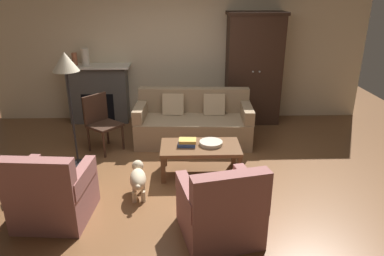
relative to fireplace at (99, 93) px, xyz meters
The scene contains 15 objects.
ground_plane 2.83m from the fireplace, 56.00° to the right, with size 9.60×9.60×0.00m, color brown.
back_wall 1.78m from the fireplace, ahead, with size 7.20×0.10×2.80m, color beige.
fireplace is the anchor object (origin of this frame).
armoire 2.99m from the fireplace, ahead, with size 1.06×0.57×2.07m.
couch 2.08m from the fireplace, 30.11° to the right, with size 1.96×0.94×0.86m.
coffee_table 2.87m from the fireplace, 49.95° to the right, with size 1.10×0.60×0.42m.
fruit_bowl 2.94m from the fireplace, 47.32° to the right, with size 0.32×0.32×0.05m, color beige.
book_stack 2.74m from the fireplace, 52.63° to the right, with size 0.26×0.19×0.09m.
mantel_vase_terracotta 0.77m from the fireplace, behind, with size 0.10×0.10×0.23m, color #A86042.
mantel_vase_cream 0.73m from the fireplace, behind, with size 0.14×0.14×0.31m, color beige.
armchair_near_left 3.25m from the fireplace, 87.39° to the right, with size 0.84×0.83×0.88m.
armchair_near_right 4.11m from the fireplace, 61.17° to the right, with size 0.91×0.92×0.88m.
side_chair_wooden 1.36m from the fireplace, 77.20° to the right, with size 0.62×0.62×0.90m.
floor_lamp 2.06m from the fireplace, 89.00° to the right, with size 0.36×0.36×1.67m.
dog 2.96m from the fireplace, 69.44° to the right, with size 0.24×0.57×0.39m.
Camera 1 is at (0.04, -4.40, 2.45)m, focal length 33.43 mm.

